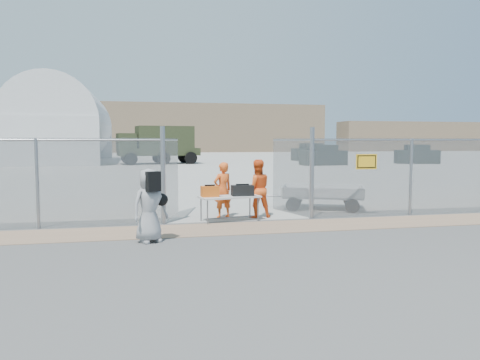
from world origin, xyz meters
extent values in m
plane|color=#404040|center=(0.00, 0.00, 0.00)|extent=(160.00, 160.00, 0.00)
cube|color=#A6A59C|center=(0.00, 42.00, 0.01)|extent=(160.00, 80.00, 0.01)
cube|color=#96765B|center=(0.00, 1.00, 0.01)|extent=(44.00, 1.60, 0.01)
cube|color=orange|center=(-0.80, 2.03, 0.81)|extent=(0.47, 0.34, 0.28)
cube|color=black|center=(0.08, 2.07, 0.81)|extent=(0.57, 0.34, 0.28)
imported|color=#FF5F1F|center=(-0.34, 2.68, 0.77)|extent=(0.66, 0.56, 1.54)
imported|color=#FF5F1F|center=(0.59, 2.49, 0.81)|extent=(0.79, 0.62, 1.62)
imported|color=gray|center=(-2.39, -0.08, 0.78)|extent=(0.90, 0.77, 1.55)
camera|label=1|loc=(-2.59, -9.98, 2.13)|focal=35.00mm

